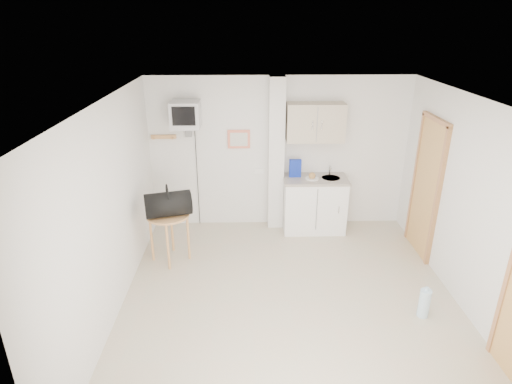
{
  "coord_description": "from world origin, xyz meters",
  "views": [
    {
      "loc": [
        -0.53,
        -4.45,
        3.33
      ],
      "look_at": [
        -0.41,
        0.6,
        1.25
      ],
      "focal_mm": 30.0,
      "sensor_mm": 36.0,
      "label": 1
    }
  ],
  "objects_px": {
    "crt_television": "(186,115)",
    "duffel_bag": "(168,204)",
    "water_bottle": "(424,303)",
    "round_table": "(169,221)"
  },
  "relations": [
    {
      "from": "crt_television",
      "to": "duffel_bag",
      "type": "distance_m",
      "value": 1.45
    },
    {
      "from": "duffel_bag",
      "to": "water_bottle",
      "type": "bearing_deg",
      "value": -37.83
    },
    {
      "from": "round_table",
      "to": "duffel_bag",
      "type": "bearing_deg",
      "value": -62.4
    },
    {
      "from": "round_table",
      "to": "water_bottle",
      "type": "distance_m",
      "value": 3.52
    },
    {
      "from": "crt_television",
      "to": "water_bottle",
      "type": "height_order",
      "value": "crt_television"
    },
    {
      "from": "crt_television",
      "to": "duffel_bag",
      "type": "bearing_deg",
      "value": -99.76
    },
    {
      "from": "crt_television",
      "to": "round_table",
      "type": "distance_m",
      "value": 1.64
    },
    {
      "from": "round_table",
      "to": "water_bottle",
      "type": "height_order",
      "value": "round_table"
    },
    {
      "from": "crt_television",
      "to": "water_bottle",
      "type": "distance_m",
      "value": 4.2
    },
    {
      "from": "crt_television",
      "to": "round_table",
      "type": "bearing_deg",
      "value": -101.64
    }
  ]
}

